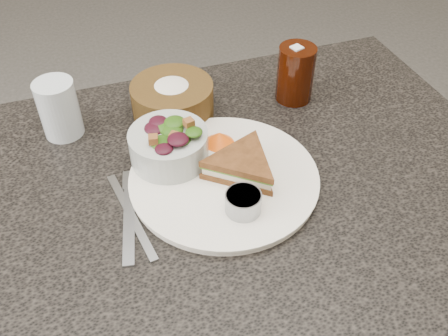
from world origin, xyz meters
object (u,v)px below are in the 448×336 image
at_px(dining_table, 222,306).
at_px(dinner_plate, 224,178).
at_px(sandwich, 243,165).
at_px(salad_bowl, 168,141).
at_px(bread_basket, 172,95).
at_px(dressing_ramekin, 243,203).
at_px(water_glass, 59,109).
at_px(cola_glass, 296,71).

distance_m(dining_table, dinner_plate, 0.38).
bearing_deg(sandwich, salad_bowl, -177.51).
distance_m(dinner_plate, bread_basket, 0.21).
height_order(salad_bowl, dressing_ramekin, salad_bowl).
bearing_deg(water_glass, dining_table, -43.51).
relative_size(dressing_ramekin, cola_glass, 0.45).
relative_size(cola_glass, water_glass, 1.16).
height_order(sandwich, cola_glass, cola_glass).
bearing_deg(dinner_plate, bread_basket, 98.44).
relative_size(dinner_plate, water_glass, 2.88).
bearing_deg(salad_bowl, bread_basket, 73.20).
bearing_deg(salad_bowl, cola_glass, 21.81).
distance_m(salad_bowl, dressing_ramekin, 0.17).
distance_m(salad_bowl, water_glass, 0.22).
xyz_separation_m(dining_table, salad_bowl, (-0.07, 0.07, 0.43)).
bearing_deg(dinner_plate, sandwich, -10.59).
relative_size(dining_table, bread_basket, 6.50).
distance_m(dressing_ramekin, water_glass, 0.38).
height_order(dining_table, water_glass, water_glass).
bearing_deg(bread_basket, dining_table, -82.79).
height_order(dinner_plate, bread_basket, bread_basket).
relative_size(sandwich, water_glass, 1.34).
height_order(dinner_plate, cola_glass, cola_glass).
distance_m(dressing_ramekin, bread_basket, 0.29).
distance_m(dining_table, sandwich, 0.41).
height_order(dining_table, salad_bowl, salad_bowl).
distance_m(dinner_plate, sandwich, 0.04).
distance_m(sandwich, dressing_ramekin, 0.08).
bearing_deg(dining_table, dressing_ramekin, -84.97).
distance_m(dressing_ramekin, cola_glass, 0.33).
bearing_deg(bread_basket, dinner_plate, -81.56).
bearing_deg(salad_bowl, dinner_plate, -43.47).
bearing_deg(dressing_ramekin, cola_glass, 51.94).
xyz_separation_m(dinner_plate, bread_basket, (-0.03, 0.21, 0.04)).
xyz_separation_m(dinner_plate, water_glass, (-0.23, 0.22, 0.05)).
bearing_deg(cola_glass, dining_table, -139.33).
distance_m(bread_basket, cola_glass, 0.24).
xyz_separation_m(dressing_ramekin, cola_glass, (0.21, 0.26, 0.03)).
height_order(sandwich, bread_basket, bread_basket).
bearing_deg(bread_basket, salad_bowl, -106.80).
xyz_separation_m(dressing_ramekin, bread_basket, (-0.03, 0.29, 0.01)).
xyz_separation_m(cola_glass, water_glass, (-0.44, 0.04, -0.01)).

